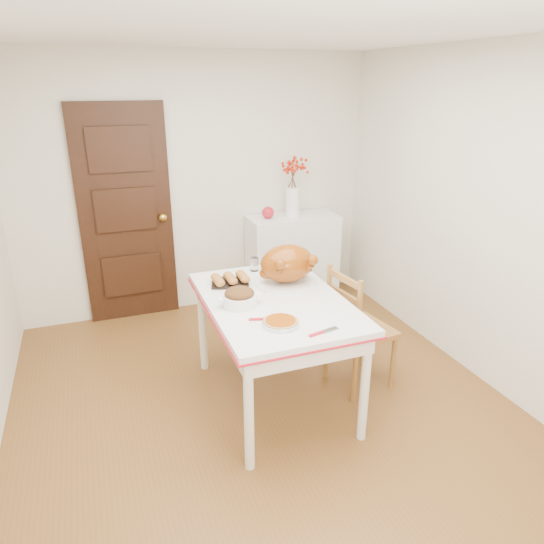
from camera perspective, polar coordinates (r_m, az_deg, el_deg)
name	(u,v)px	position (r m, az deg, el deg)	size (l,w,h in m)	color
floor	(267,412)	(3.70, -0.59, -15.79)	(3.50, 4.00, 0.00)	brown
ceiling	(265,25)	(2.97, -0.79, 26.44)	(3.50, 4.00, 0.00)	white
wall_back	(197,187)	(4.99, -8.59, 9.63)	(3.50, 0.00, 2.50)	beige
wall_front	(512,460)	(1.60, 25.84, -18.88)	(3.50, 0.00, 2.50)	beige
wall_right	(488,221)	(4.03, 23.53, 5.38)	(0.00, 4.00, 2.50)	beige
door_back	(126,216)	(4.91, -16.41, 6.20)	(0.85, 0.06, 2.06)	black
sideboard	(292,259)	(5.26, 2.36, 1.56)	(0.92, 0.41, 0.92)	white
kitchen_table	(274,351)	(3.61, 0.28, -9.04)	(0.94, 1.37, 0.82)	silver
chair_oak	(361,327)	(3.83, 10.18, -6.28)	(0.43, 0.43, 0.96)	olive
berry_vase	(293,186)	(5.05, 2.40, 9.81)	(0.32, 0.32, 0.62)	white
apple	(268,213)	(5.01, -0.46, 6.83)	(0.12, 0.12, 0.12)	red
turkey_platter	(287,266)	(3.61, 1.75, 0.74)	(0.47, 0.37, 0.29)	#953A04
pumpkin_pie	(281,322)	(3.06, 0.99, -5.72)	(0.22, 0.22, 0.05)	#8C3B06
stuffing_dish	(239,297)	(3.31, -3.76, -2.89)	(0.30, 0.23, 0.11)	#58361A
rolls_tray	(230,279)	(3.67, -4.80, -0.83)	(0.27, 0.21, 0.07)	#B36227
pie_server	(324,332)	(3.00, 5.94, -6.81)	(0.21, 0.06, 0.01)	silver
carving_knife	(270,319)	(3.13, -0.26, -5.39)	(0.26, 0.06, 0.01)	silver
drinking_glass	(254,264)	(3.91, -2.04, 0.90)	(0.06, 0.06, 0.11)	white
shaker_pair	(286,263)	(3.96, 1.56, 1.08)	(0.09, 0.04, 0.09)	white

